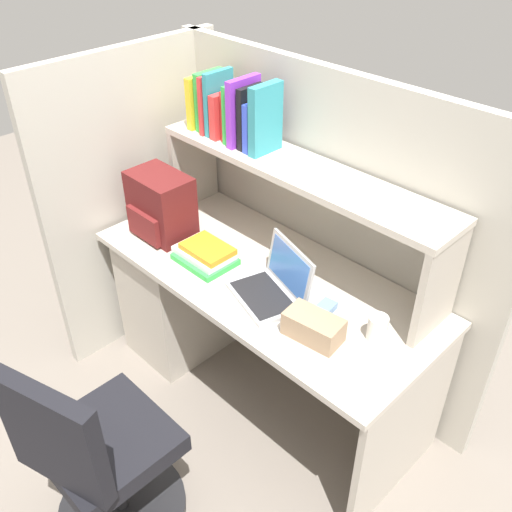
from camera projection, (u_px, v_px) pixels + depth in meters
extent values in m
plane|color=slate|center=(263.00, 387.00, 2.91)|extent=(8.00, 8.00, 0.00)
cube|color=beige|center=(264.00, 276.00, 2.49)|extent=(1.60, 0.70, 0.03)
cube|color=#B6AD9F|center=(190.00, 286.00, 3.02)|extent=(0.40, 0.64, 0.70)
cube|color=#B6AD9F|center=(403.00, 434.00, 2.26)|extent=(0.03, 0.64, 0.70)
cube|color=#B2ADA0|center=(320.00, 232.00, 2.68)|extent=(1.84, 0.05, 1.55)
cube|color=#B2ADA0|center=(140.00, 200.00, 2.92)|extent=(0.05, 1.06, 1.55)
cube|color=#B3A99C|center=(194.00, 165.00, 2.88)|extent=(0.03, 0.28, 0.42)
cube|color=#B3A99C|center=(439.00, 287.00, 2.07)|extent=(0.03, 0.28, 0.42)
cube|color=beige|center=(299.00, 169.00, 2.35)|extent=(1.44, 0.28, 0.03)
cube|color=yellow|center=(202.00, 101.00, 2.62)|extent=(0.03, 0.17, 0.24)
cube|color=green|center=(210.00, 100.00, 2.59)|extent=(0.04, 0.16, 0.27)
cube|color=red|center=(214.00, 103.00, 2.56)|extent=(0.02, 0.17, 0.27)
cube|color=teal|center=(219.00, 103.00, 2.54)|extent=(0.03, 0.16, 0.29)
cube|color=red|center=(225.00, 115.00, 2.53)|extent=(0.04, 0.16, 0.20)
cube|color=red|center=(234.00, 114.00, 2.51)|extent=(0.03, 0.14, 0.22)
cube|color=green|center=(237.00, 113.00, 2.47)|extent=(0.04, 0.14, 0.26)
cube|color=purple|center=(243.00, 112.00, 2.44)|extent=(0.03, 0.18, 0.29)
cube|color=black|center=(251.00, 117.00, 2.42)|extent=(0.03, 0.14, 0.27)
cube|color=blue|center=(257.00, 126.00, 2.41)|extent=(0.03, 0.15, 0.21)
cube|color=teal|center=(266.00, 119.00, 2.36)|extent=(0.04, 0.17, 0.30)
cube|color=#B7BABF|center=(265.00, 296.00, 2.34)|extent=(0.36, 0.30, 0.02)
cube|color=black|center=(263.00, 295.00, 2.33)|extent=(0.31, 0.24, 0.00)
cube|color=#B7BABF|center=(290.00, 267.00, 2.32)|extent=(0.31, 0.13, 0.20)
cube|color=#3F72CC|center=(288.00, 268.00, 2.32)|extent=(0.27, 0.11, 0.17)
cube|color=#591919|center=(161.00, 205.00, 2.67)|extent=(0.30, 0.20, 0.31)
cube|color=maroon|center=(145.00, 226.00, 2.65)|extent=(0.22, 0.04, 0.14)
cube|color=#7299C6|center=(324.00, 309.00, 2.27)|extent=(0.07, 0.11, 0.03)
cylinder|color=white|center=(377.00, 328.00, 2.12)|extent=(0.08, 0.08, 0.11)
cube|color=#9E7F60|center=(313.00, 327.00, 2.13)|extent=(0.23, 0.15, 0.10)
cube|color=green|center=(205.00, 259.00, 2.55)|extent=(0.26, 0.20, 0.03)
cube|color=white|center=(204.00, 253.00, 2.55)|extent=(0.26, 0.17, 0.03)
cube|color=orange|center=(208.00, 249.00, 2.53)|extent=(0.22, 0.16, 0.03)
cylinder|color=black|center=(123.00, 507.00, 2.35)|extent=(0.52, 0.52, 0.04)
cylinder|color=#262628|center=(115.00, 475.00, 2.22)|extent=(0.05, 0.05, 0.41)
cube|color=black|center=(107.00, 442.00, 2.10)|extent=(0.44, 0.44, 0.08)
cube|color=black|center=(53.00, 438.00, 1.81)|extent=(0.40, 0.17, 0.44)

